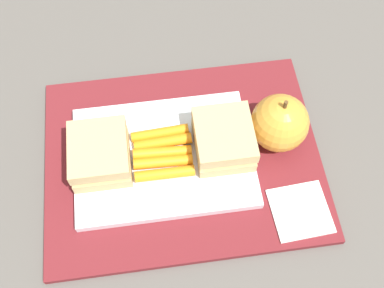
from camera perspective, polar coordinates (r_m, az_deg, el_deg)
name	(u,v)px	position (r m, az deg, el deg)	size (l,w,h in m)	color
ground_plane	(183,160)	(0.63, -1.13, -1.95)	(2.40, 2.40, 0.00)	#56514C
lunchbag_mat	(183,158)	(0.63, -1.13, -1.74)	(0.36, 0.28, 0.01)	maroon
food_tray	(164,157)	(0.62, -3.46, -1.56)	(0.23, 0.17, 0.01)	white
sandwich_half_left	(100,154)	(0.60, -11.07, -1.22)	(0.07, 0.08, 0.04)	tan
sandwich_half_right	(224,139)	(0.60, 3.86, 0.55)	(0.07, 0.08, 0.04)	tan
carrot_sticks_bundle	(163,152)	(0.60, -3.56, -1.03)	(0.08, 0.07, 0.02)	orange
apple	(280,123)	(0.61, 10.53, 2.51)	(0.08, 0.08, 0.09)	gold
paper_napkin	(300,211)	(0.60, 12.94, -7.89)	(0.07, 0.07, 0.00)	white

